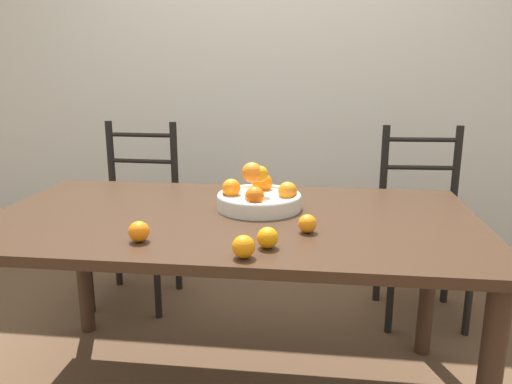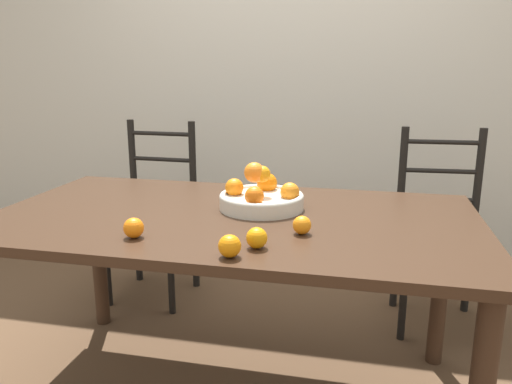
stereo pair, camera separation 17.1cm
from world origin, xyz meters
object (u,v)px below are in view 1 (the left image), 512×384
at_px(orange_loose_2, 268,238).
at_px(chair_left, 136,218).
at_px(fruit_bowl, 259,196).
at_px(chair_right, 422,229).
at_px(orange_loose_1, 244,247).
at_px(orange_loose_0, 139,232).
at_px(orange_loose_3, 307,224).

height_order(orange_loose_2, chair_left, chair_left).
xyz_separation_m(fruit_bowl, orange_loose_2, (0.08, -0.43, -0.02)).
bearing_deg(chair_left, chair_right, 1.77).
height_order(fruit_bowl, orange_loose_2, fruit_bowl).
distance_m(fruit_bowl, chair_right, 1.10).
bearing_deg(orange_loose_1, fruit_bowl, 91.91).
height_order(fruit_bowl, orange_loose_1, fruit_bowl).
height_order(orange_loose_1, orange_loose_2, orange_loose_1).
bearing_deg(orange_loose_0, orange_loose_1, -15.53).
bearing_deg(fruit_bowl, chair_left, 137.63).
distance_m(orange_loose_0, orange_loose_2, 0.41).
distance_m(fruit_bowl, orange_loose_1, 0.52).
bearing_deg(orange_loose_0, orange_loose_2, -0.98).
relative_size(fruit_bowl, chair_right, 0.33).
distance_m(fruit_bowl, orange_loose_0, 0.54).
bearing_deg(chair_right, orange_loose_0, -137.66).
relative_size(orange_loose_3, chair_right, 0.06).
relative_size(orange_loose_0, orange_loose_3, 1.07).
distance_m(orange_loose_2, chair_right, 1.38).
relative_size(orange_loose_2, chair_right, 0.07).
height_order(orange_loose_1, chair_right, chair_right).
distance_m(orange_loose_2, chair_left, 1.46).
relative_size(fruit_bowl, chair_left, 0.33).
bearing_deg(orange_loose_2, orange_loose_1, -123.99).
distance_m(orange_loose_1, chair_left, 1.50).
bearing_deg(chair_left, orange_loose_2, -51.43).
distance_m(orange_loose_0, orange_loose_1, 0.36).
relative_size(fruit_bowl, orange_loose_0, 4.96).
bearing_deg(orange_loose_0, chair_right, 45.71).
xyz_separation_m(orange_loose_2, chair_right, (0.70, 1.14, -0.32)).
height_order(orange_loose_0, orange_loose_3, orange_loose_0).
relative_size(orange_loose_0, chair_left, 0.07).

